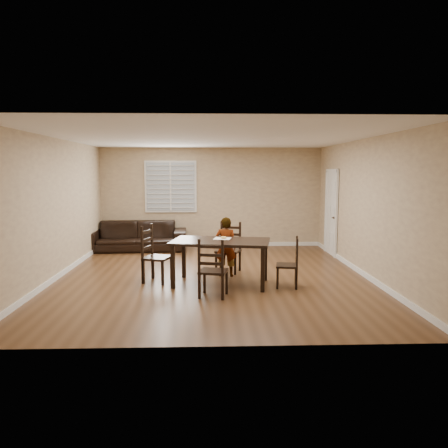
% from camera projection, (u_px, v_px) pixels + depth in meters
% --- Properties ---
extents(ground, '(7.00, 7.00, 0.00)m').
position_uv_depth(ground, '(212.00, 276.00, 8.64)').
color(ground, '#57361D').
rests_on(ground, ground).
extents(room, '(6.04, 7.04, 2.72)m').
position_uv_depth(room, '(214.00, 184.00, 8.60)').
color(room, '#CAB388').
rests_on(room, ground).
extents(dining_table, '(1.89, 1.28, 0.82)m').
position_uv_depth(dining_table, '(221.00, 245.00, 7.94)').
color(dining_table, black).
rests_on(dining_table, ground).
extents(chair_near, '(0.57, 0.55, 1.02)m').
position_uv_depth(chair_near, '(230.00, 249.00, 9.05)').
color(chair_near, black).
rests_on(chair_near, ground).
extents(chair_far, '(0.52, 0.50, 0.98)m').
position_uv_depth(chair_far, '(212.00, 272.00, 7.07)').
color(chair_far, black).
rests_on(chair_far, ground).
extents(chair_left, '(0.57, 0.60, 1.07)m').
position_uv_depth(chair_left, '(151.00, 256.00, 8.18)').
color(chair_left, black).
rests_on(chair_left, ground).
extents(chair_right, '(0.44, 0.47, 0.90)m').
position_uv_depth(chair_right, '(293.00, 265.00, 7.78)').
color(chair_right, black).
rests_on(chair_right, ground).
extents(child, '(0.46, 0.34, 1.18)m').
position_uv_depth(child, '(226.00, 247.00, 8.57)').
color(child, gray).
rests_on(child, ground).
extents(napkin, '(0.36, 0.36, 0.00)m').
position_uv_depth(napkin, '(222.00, 238.00, 8.12)').
color(napkin, silver).
rests_on(napkin, dining_table).
extents(donut, '(0.11, 0.11, 0.04)m').
position_uv_depth(donut, '(224.00, 237.00, 8.11)').
color(donut, gold).
rests_on(donut, napkin).
extents(sofa, '(2.63, 1.13, 0.76)m').
position_uv_depth(sofa, '(137.00, 236.00, 11.45)').
color(sofa, black).
rests_on(sofa, ground).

